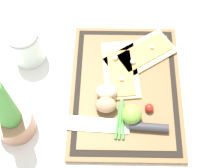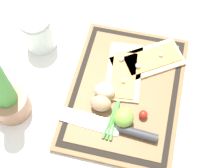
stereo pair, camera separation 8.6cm
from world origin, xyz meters
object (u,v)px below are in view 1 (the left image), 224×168
(egg_brown, at_px, (106,105))
(lime, at_px, (132,115))
(egg_pink, at_px, (107,92))
(knife, at_px, (134,126))
(pizza_slice_near, at_px, (141,55))
(pizza_slice_far, at_px, (120,70))
(herb_pot, at_px, (9,116))
(cherry_tomato_red, at_px, (149,108))
(sauce_jar, at_px, (27,47))

(egg_brown, relative_size, lime, 1.09)
(egg_pink, bearing_deg, knife, -142.09)
(pizza_slice_near, distance_m, pizza_slice_far, 0.08)
(egg_pink, xyz_separation_m, herb_pot, (-0.09, 0.24, 0.04))
(pizza_slice_far, bearing_deg, cherry_tomato_red, -147.43)
(egg_brown, height_order, herb_pot, herb_pot)
(egg_brown, bearing_deg, egg_pink, -1.17)
(pizza_slice_far, bearing_deg, herb_pot, 121.83)
(knife, distance_m, herb_pot, 0.31)
(pizza_slice_near, height_order, herb_pot, herb_pot)
(pizza_slice_near, bearing_deg, egg_brown, 149.77)
(cherry_tomato_red, xyz_separation_m, herb_pot, (-0.05, 0.35, 0.05))
(knife, bearing_deg, lime, 12.30)
(lime, bearing_deg, pizza_slice_near, -9.32)
(pizza_slice_near, xyz_separation_m, knife, (-0.23, 0.03, 0.00))
(pizza_slice_near, bearing_deg, lime, 170.68)
(knife, distance_m, lime, 0.03)
(egg_brown, bearing_deg, pizza_slice_near, -30.23)
(pizza_slice_near, bearing_deg, herb_pot, 123.73)
(egg_pink, bearing_deg, pizza_slice_near, -36.80)
(sauce_jar, bearing_deg, pizza_slice_far, -101.91)
(egg_brown, height_order, egg_pink, same)
(egg_pink, bearing_deg, pizza_slice_far, -25.51)
(pizza_slice_near, bearing_deg, knife, 173.12)
(cherry_tomato_red, bearing_deg, pizza_slice_near, 4.92)
(pizza_slice_far, xyz_separation_m, egg_pink, (-0.08, 0.04, 0.02))
(herb_pot, bearing_deg, sauce_jar, -0.78)
(pizza_slice_near, relative_size, cherry_tomato_red, 9.61)
(pizza_slice_far, relative_size, herb_pot, 0.85)
(cherry_tomato_red, bearing_deg, egg_pink, 70.15)
(lime, relative_size, herb_pot, 0.22)
(pizza_slice_near, height_order, sauce_jar, sauce_jar)
(lime, height_order, herb_pot, herb_pot)
(pizza_slice_far, bearing_deg, egg_brown, 161.95)
(pizza_slice_near, relative_size, knife, 0.83)
(pizza_slice_near, distance_m, cherry_tomato_red, 0.18)
(knife, distance_m, egg_pink, 0.12)
(egg_pink, height_order, herb_pot, herb_pot)
(egg_pink, relative_size, cherry_tomato_red, 2.44)
(pizza_slice_far, bearing_deg, sauce_jar, 78.09)
(herb_pot, relative_size, sauce_jar, 2.06)
(pizza_slice_near, distance_m, herb_pot, 0.41)
(sauce_jar, bearing_deg, herb_pot, 179.22)
(pizza_slice_far, relative_size, egg_brown, 3.52)
(knife, xyz_separation_m, lime, (0.03, 0.01, 0.02))
(egg_brown, relative_size, cherry_tomato_red, 2.44)
(egg_brown, bearing_deg, pizza_slice_far, -18.05)
(egg_brown, bearing_deg, cherry_tomato_red, -91.10)
(pizza_slice_far, distance_m, sauce_jar, 0.28)
(egg_brown, bearing_deg, herb_pot, 102.44)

